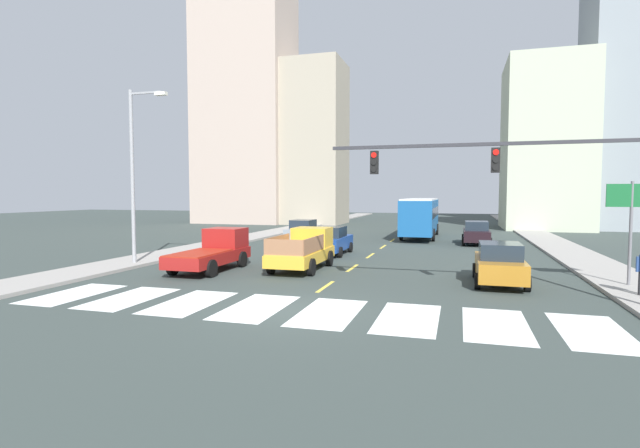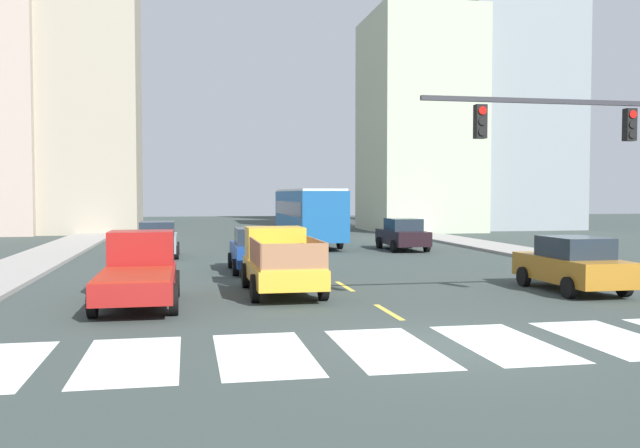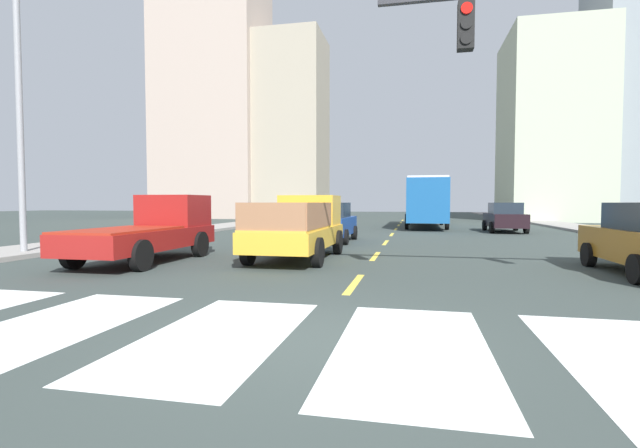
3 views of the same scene
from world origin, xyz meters
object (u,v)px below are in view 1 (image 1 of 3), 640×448
at_px(pickup_stakebed, 305,250).
at_px(sedan_far, 476,233).
at_px(city_bus, 420,215).
at_px(direction_sign_green, 631,211).
at_px(sedan_near_right, 500,263).
at_px(sedan_near_left, 331,240).
at_px(traffic_signal_gantry, 535,177).
at_px(pickup_dark, 214,251).
at_px(sedan_mid, 304,231).
at_px(streetlight_left, 135,169).

relative_size(pickup_stakebed, sedan_far, 1.18).
bearing_deg(city_bus, direction_sign_green, -63.18).
bearing_deg(sedan_far, sedan_near_right, -85.89).
relative_size(sedan_near_left, traffic_signal_gantry, 0.42).
xyz_separation_m(pickup_dark, sedan_near_right, (13.14, -0.14, -0.06)).
bearing_deg(city_bus, pickup_dark, -111.17).
distance_m(sedan_near_left, sedan_near_right, 11.78).
bearing_deg(direction_sign_green, sedan_mid, 142.35).
distance_m(pickup_dark, traffic_signal_gantry, 14.72).
bearing_deg(direction_sign_green, pickup_dark, -179.01).
relative_size(pickup_dark, sedan_mid, 1.18).
relative_size(pickup_stakebed, city_bus, 0.48).
bearing_deg(streetlight_left, city_bus, 57.48).
bearing_deg(direction_sign_green, sedan_near_right, -174.56).
bearing_deg(traffic_signal_gantry, pickup_dark, 165.79).
distance_m(direction_sign_green, streetlight_left, 22.51).
height_order(sedan_mid, sedan_far, same).
distance_m(sedan_near_left, sedan_mid, 8.02).
height_order(pickup_dark, traffic_signal_gantry, traffic_signal_gantry).
bearing_deg(traffic_signal_gantry, sedan_far, 93.38).
bearing_deg(sedan_near_left, traffic_signal_gantry, -47.59).
xyz_separation_m(pickup_dark, sedan_mid, (-0.08, 14.18, -0.06)).
distance_m(sedan_far, traffic_signal_gantry, 19.67).
relative_size(sedan_near_right, streetlight_left, 0.49).
bearing_deg(sedan_near_left, direction_sign_green, -26.73).
distance_m(pickup_stakebed, traffic_signal_gantry, 11.47).
distance_m(pickup_dark, sedan_near_left, 8.28).
relative_size(sedan_mid, sedan_far, 1.00).
xyz_separation_m(city_bus, streetlight_left, (-12.88, -20.20, 3.02)).
relative_size(traffic_signal_gantry, direction_sign_green, 2.49).
xyz_separation_m(sedan_mid, direction_sign_green, (17.98, -13.87, 2.17)).
bearing_deg(sedan_far, streetlight_left, -134.87).
distance_m(pickup_stakebed, pickup_dark, 4.44).
xyz_separation_m(sedan_near_right, sedan_far, (-0.38, 15.97, 0.00)).
xyz_separation_m(pickup_stakebed, streetlight_left, (-8.68, -1.50, 4.03)).
relative_size(sedan_near_right, direction_sign_green, 1.05).
relative_size(sedan_near_right, traffic_signal_gantry, 0.42).
xyz_separation_m(pickup_dark, city_bus, (8.36, 20.26, 1.03)).
distance_m(sedan_mid, sedan_near_right, 19.49).
distance_m(pickup_stakebed, city_bus, 19.19).
bearing_deg(sedan_far, traffic_signal_gantry, -83.89).
relative_size(sedan_mid, traffic_signal_gantry, 0.42).
xyz_separation_m(pickup_dark, traffic_signal_gantry, (13.89, -3.52, 3.33)).
bearing_deg(sedan_near_right, traffic_signal_gantry, -80.12).
relative_size(pickup_dark, sedan_near_right, 1.18).
height_order(pickup_dark, direction_sign_green, direction_sign_green).
distance_m(sedan_far, direction_sign_green, 16.49).
relative_size(sedan_near_left, direction_sign_green, 1.05).
distance_m(sedan_near_left, traffic_signal_gantry, 15.04).
relative_size(pickup_stakebed, sedan_near_right, 1.18).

